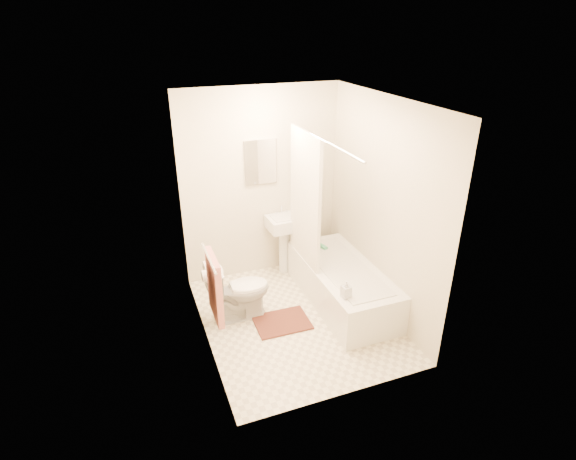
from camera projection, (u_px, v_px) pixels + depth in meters
name	position (u px, v px, depth m)	size (l,w,h in m)	color
floor	(296.00, 319.00, 5.07)	(2.40, 2.40, 0.00)	beige
ceiling	(298.00, 101.00, 4.04)	(2.40, 2.40, 0.00)	white
wall_back	(261.00, 185.00, 5.57)	(2.00, 0.02, 2.40)	beige
wall_left	(199.00, 238.00, 4.24)	(0.02, 2.40, 2.40)	beige
wall_right	(382.00, 209.00, 4.88)	(0.02, 2.40, 2.40)	beige
mirror	(261.00, 162.00, 5.43)	(0.40, 0.03, 0.55)	white
curtain_rod	(322.00, 139.00, 4.40)	(0.03, 0.03, 1.70)	silver
shower_curtain	(305.00, 200.00, 5.07)	(0.04, 0.80, 1.55)	silver
towel_bar	(209.00, 258.00, 4.08)	(0.02, 0.02, 0.60)	silver
towel	(215.00, 287.00, 4.23)	(0.06, 0.45, 0.66)	#CC7266
toilet_paper	(207.00, 275.00, 4.58)	(0.12, 0.12, 0.11)	white
toilet	(238.00, 290.00, 4.97)	(0.39, 0.70, 0.69)	white
sink	(285.00, 242.00, 5.84)	(0.44, 0.36, 0.87)	silver
bathtub	(342.00, 284.00, 5.29)	(0.73, 1.66, 0.47)	white
bath_mat	(282.00, 322.00, 5.00)	(0.60, 0.45, 0.02)	#4E231C
soap_bottle	(346.00, 289.00, 4.59)	(0.09, 0.09, 0.20)	silver
scrub_brush	(321.00, 246.00, 5.62)	(0.06, 0.19, 0.04)	#42A772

